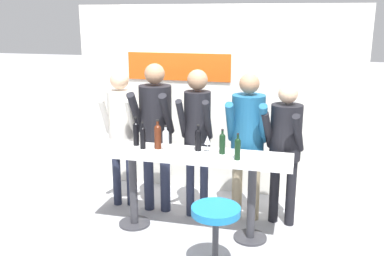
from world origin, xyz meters
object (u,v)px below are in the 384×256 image
wine_bottle_6 (136,133)px  wine_bottle_4 (158,135)px  bar_stool (216,229)px  wine_bottle_0 (166,139)px  wine_bottle_3 (143,137)px  wine_glass_0 (207,141)px  wine_bottle_2 (222,143)px  wine_bottle_5 (238,148)px  person_center (248,132)px  person_center_left (197,126)px  person_center_right (285,140)px  wine_bottle_1 (198,139)px  person_far_left (121,123)px  tasting_table (190,167)px  person_left (155,122)px

wine_bottle_6 → wine_bottle_4: bearing=-12.0°
bar_stool → wine_bottle_0: 1.16m
wine_bottle_3 → wine_bottle_4: size_ratio=0.93×
wine_bottle_0 → wine_glass_0: 0.45m
wine_bottle_2 → wine_bottle_5: size_ratio=0.96×
person_center → wine_bottle_5: person_center is taller
bar_stool → wine_bottle_5: 0.85m
person_center_left → person_center_right: 1.00m
bar_stool → wine_glass_0: wine_glass_0 is taller
person_center_left → person_center: 0.58m
person_center → wine_bottle_1: person_center is taller
person_far_left → wine_bottle_1: bearing=-31.4°
person_center → wine_glass_0: (-0.38, -0.41, -0.02)m
wine_bottle_0 → bar_stool: bearing=-45.3°
tasting_table → person_center_right: 1.10m
wine_bottle_3 → wine_bottle_6: wine_bottle_6 is taller
person_far_left → wine_bottle_2: 1.40m
wine_glass_0 → person_center_right: bearing=26.0°
person_center_right → wine_bottle_2: (-0.63, -0.42, 0.04)m
tasting_table → wine_glass_0: bearing=20.4°
tasting_table → person_center_right: person_center_right is taller
person_left → person_center: (1.09, 0.05, -0.05)m
person_far_left → wine_bottle_3: (0.46, -0.48, -0.01)m
bar_stool → person_center: person_center is taller
person_left → person_center_left: size_ratio=1.03×
person_center → wine_bottle_0: bearing=-151.7°
wine_bottle_3 → wine_bottle_4: bearing=16.8°
bar_stool → person_left: 1.63m
bar_stool → wine_bottle_6: 1.49m
person_left → bar_stool: bearing=-52.3°
person_far_left → wine_bottle_6: size_ratio=5.22×
person_center_left → wine_bottle_0: 0.47m
wine_bottle_4 → wine_bottle_5: 0.91m
wine_bottle_0 → wine_glass_0: size_ratio=1.57×
person_far_left → wine_bottle_3: bearing=-57.3°
person_center_left → wine_bottle_3: bearing=-145.9°
person_center → wine_bottle_4: person_center is taller
person_far_left → wine_bottle_0: person_far_left is taller
wine_bottle_0 → wine_bottle_5: size_ratio=1.00×
bar_stool → person_center: 1.34m
wine_bottle_2 → wine_bottle_3: wine_bottle_3 is taller
tasting_table → wine_bottle_4: wine_bottle_4 is taller
person_center → wine_bottle_6: person_center is taller
person_center_right → wine_glass_0: size_ratio=9.23×
wine_bottle_5 → tasting_table: bearing=167.2°
person_center → wine_glass_0: 0.56m
person_center → wine_bottle_2: size_ratio=6.48×
person_far_left → wine_glass_0: (1.17, -0.41, -0.02)m
wine_bottle_1 → wine_bottle_0: bearing=-166.1°
tasting_table → person_left: size_ratio=1.19×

